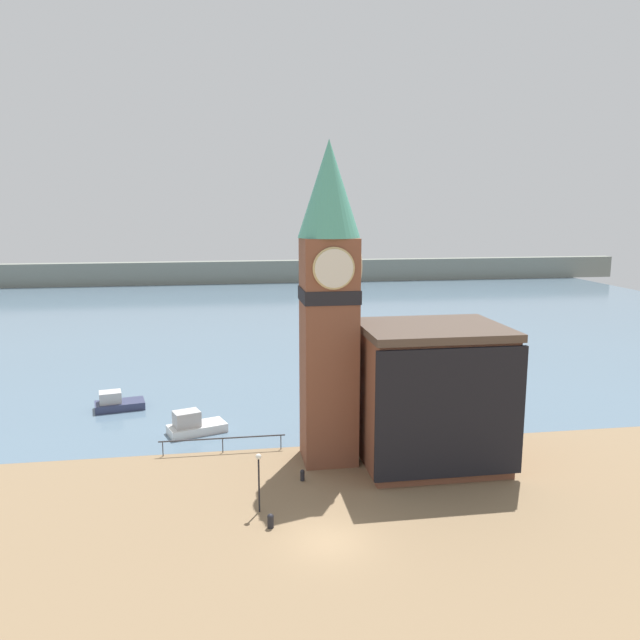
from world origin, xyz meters
name	(u,v)px	position (x,y,z in m)	size (l,w,h in m)	color
ground_plane	(329,542)	(0.00, 0.00, 0.00)	(160.00, 160.00, 0.00)	#846B4C
water	(255,311)	(0.00, 73.17, 0.00)	(160.00, 120.00, 0.00)	slate
far_shoreline	(245,272)	(0.00, 113.17, 2.50)	(180.00, 3.00, 5.00)	gray
pier_railing	(223,440)	(-5.40, 12.92, 0.94)	(8.84, 0.08, 1.09)	#333338
clock_tower	(329,296)	(1.80, 10.64, 11.34)	(4.05, 4.05, 21.33)	brown
pier_building	(431,395)	(8.49, 9.09, 4.74)	(9.50, 7.78, 9.43)	brown
boat_near	(193,425)	(-7.59, 17.10, 0.66)	(4.74, 3.37, 1.84)	silver
boat_far	(117,403)	(-14.33, 23.99, 0.58)	(4.41, 2.92, 1.62)	#333856
mooring_bollard_near	(302,475)	(-0.42, 7.48, 0.40)	(0.29, 0.29, 0.74)	black
mooring_bollard_far	(271,520)	(-2.87, 1.91, 0.43)	(0.37, 0.37, 0.80)	black
lamp_post	(259,471)	(-3.36, 3.80, 2.48)	(0.32, 0.32, 3.49)	black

